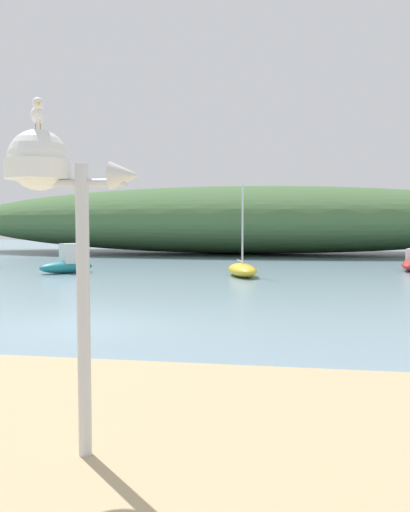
% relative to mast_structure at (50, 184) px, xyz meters
% --- Properties ---
extents(ground_plane, '(120.00, 120.00, 0.00)m').
position_rel_mast_structure_xyz_m(ground_plane, '(-2.66, 6.81, -2.66)').
color(ground_plane, '#7A99A8').
extents(distant_hill, '(46.20, 13.90, 5.20)m').
position_rel_mast_structure_xyz_m(distant_hill, '(-1.90, 37.12, -0.06)').
color(distant_hill, '#476B3D').
rests_on(distant_hill, ground).
extents(mast_structure, '(1.24, 0.59, 2.95)m').
position_rel_mast_structure_xyz_m(mast_structure, '(0.00, 0.00, 0.00)').
color(mast_structure, silver).
rests_on(mast_structure, beach_sand).
extents(seagull_on_radar, '(0.24, 0.36, 0.25)m').
position_rel_mast_structure_xyz_m(seagull_on_radar, '(-0.10, -0.02, 0.63)').
color(seagull_on_radar, orange).
rests_on(seagull_on_radar, mast_structure).
extents(sailboat_near_shore, '(1.95, 3.26, 4.03)m').
position_rel_mast_structure_xyz_m(sailboat_near_shore, '(-0.03, 18.67, -2.36)').
color(sailboat_near_shore, gold).
rests_on(sailboat_near_shore, ground).
extents(motorboat_far_right, '(2.44, 2.57, 1.38)m').
position_rel_mast_structure_xyz_m(motorboat_far_right, '(-8.23, 18.93, -2.18)').
color(motorboat_far_right, teal).
rests_on(motorboat_far_right, ground).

